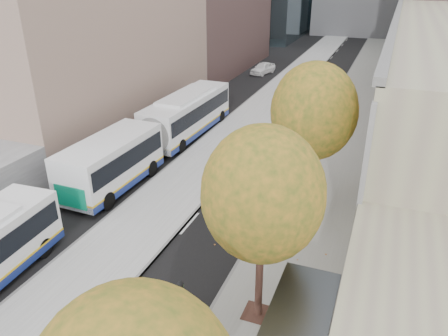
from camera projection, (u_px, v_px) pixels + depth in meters
The scene contains 8 objects.
bus_platform at pixel (250, 119), 37.77m from camera, with size 4.25×150.00×0.15m, color #A6A6A6.
sidewalk at pixel (345, 131), 35.16m from camera, with size 4.75×150.00×0.08m, color gray.
bus_shelter at pixel (305, 323), 13.43m from camera, with size 1.90×4.40×2.53m.
tree_c at pixel (263, 195), 14.54m from camera, with size 4.20×4.20×7.28m.
tree_d at pixel (314, 112), 22.06m from camera, with size 4.40×4.40×7.60m.
bus_far at pixel (160, 131), 30.41m from camera, with size 3.18×18.74×3.11m.
cyclist at pixel (182, 308), 16.03m from camera, with size 0.60×1.59×2.00m.
distant_car at pixel (263, 68), 53.65m from camera, with size 1.65×4.09×1.39m, color white.
Camera 1 is at (7.03, 0.59, 12.20)m, focal length 35.00 mm.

